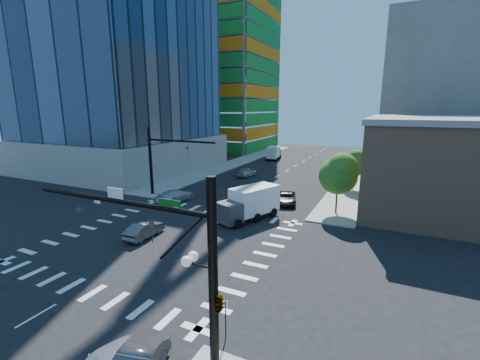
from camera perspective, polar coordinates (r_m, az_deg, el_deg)
The scene contains 18 objects.
ground at distance 30.17m, azimuth -12.71°, elevation -10.30°, with size 160.00×160.00×0.00m, color black.
road_markings at distance 30.17m, azimuth -12.72°, elevation -10.29°, with size 20.00×20.00×0.01m, color silver.
sidewalk_ne at distance 62.91m, azimuth 20.40°, elevation 1.34°, with size 5.00×60.00×0.15m, color gray.
sidewalk_nw at distance 69.52m, azimuth -0.54°, elevation 3.17°, with size 5.00×60.00×0.15m, color gray.
construction_building at distance 95.75m, azimuth -3.01°, elevation 20.52°, with size 25.16×34.50×70.60m.
commercial_building at distance 44.72m, azimuth 34.78°, elevation 2.31°, with size 20.50×22.50×10.60m.
bg_building_ne at distance 77.25m, azimuth 33.35°, elevation 12.46°, with size 24.00×30.00×28.00m, color slate.
signal_mast_se at distance 13.95m, azimuth -8.12°, elevation -15.85°, with size 10.51×2.48×9.00m.
signal_mast_nw at distance 43.50m, azimuth -14.18°, elevation 4.23°, with size 10.20×0.40×9.00m.
tree_south at distance 36.54m, azimuth 17.26°, elevation 1.18°, with size 4.16×4.16×6.82m.
tree_north at distance 48.37m, azimuth 19.67°, elevation 2.89°, with size 3.54×3.52×5.78m.
no_parking_sign at distance 17.65m, azimuth -2.59°, elevation -22.86°, with size 0.30×0.06×2.20m.
car_nb_far at distance 40.15m, azimuth 8.20°, elevation -3.20°, with size 2.36×5.12×1.42m, color black.
car_sb_near at distance 41.57m, azimuth -11.43°, elevation -2.71°, with size 2.11×5.18×1.50m, color silver.
car_sb_mid at distance 55.37m, azimuth 1.27°, elevation 1.43°, with size 1.85×4.60×1.57m, color #A7A8AF.
car_sb_cross at distance 31.01m, azimuth -16.64°, elevation -8.48°, with size 1.50×4.30×1.42m, color #4A4B4F.
box_truck_near at distance 33.91m, azimuth 1.30°, elevation -4.65°, with size 5.03×7.08×3.42m.
box_truck_far at distance 74.12m, azimuth 6.08°, elevation 4.69°, with size 3.32×6.11×3.05m.
Camera 1 is at (17.52, -21.63, 11.66)m, focal length 24.00 mm.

